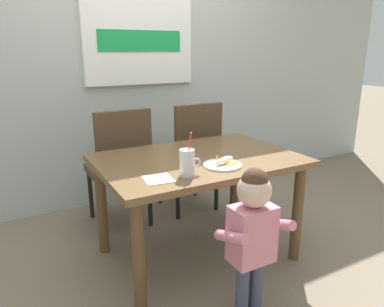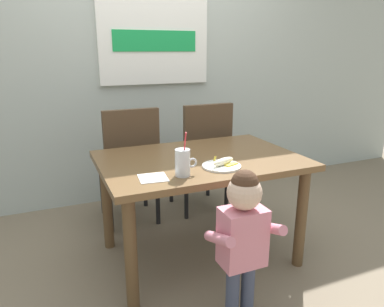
{
  "view_description": "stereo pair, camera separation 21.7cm",
  "coord_description": "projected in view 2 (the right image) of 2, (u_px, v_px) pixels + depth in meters",
  "views": [
    {
      "loc": [
        -1.1,
        -1.91,
        1.38
      ],
      "look_at": [
        -0.09,
        -0.09,
        0.77
      ],
      "focal_mm": 33.49,
      "sensor_mm": 36.0,
      "label": 1
    },
    {
      "loc": [
        -0.9,
        -2.01,
        1.38
      ],
      "look_at": [
        -0.09,
        -0.09,
        0.77
      ],
      "focal_mm": 33.49,
      "sensor_mm": 36.0,
      "label": 2
    }
  ],
  "objects": [
    {
      "name": "paper_napkin",
      "position": [
        153.0,
        178.0,
        1.93
      ],
      "size": [
        0.17,
        0.17,
        0.0
      ],
      "primitive_type": "cube",
      "rotation": [
        0.0,
        0.0,
        -0.11
      ],
      "color": "white",
      "rests_on": "dining_table"
    },
    {
      "name": "dining_chair_left",
      "position": [
        130.0,
        160.0,
        2.82
      ],
      "size": [
        0.44,
        0.44,
        0.96
      ],
      "rotation": [
        0.0,
        0.0,
        3.14
      ],
      "color": "#4C3826",
      "rests_on": "ground"
    },
    {
      "name": "snack_plate",
      "position": [
        221.0,
        166.0,
        2.11
      ],
      "size": [
        0.23,
        0.23,
        0.01
      ],
      "primitive_type": "cylinder",
      "color": "white",
      "rests_on": "dining_table"
    },
    {
      "name": "back_wall",
      "position": [
        143.0,
        41.0,
        3.21
      ],
      "size": [
        6.4,
        0.17,
        2.9
      ],
      "color": "#ADB7B2",
      "rests_on": "ground"
    },
    {
      "name": "ground_plane",
      "position": [
        199.0,
        255.0,
        2.5
      ],
      "size": [
        24.0,
        24.0,
        0.0
      ],
      "primitive_type": "plane",
      "color": "#7A6B56"
    },
    {
      "name": "toddler_standing",
      "position": [
        243.0,
        230.0,
        1.75
      ],
      "size": [
        0.33,
        0.24,
        0.84
      ],
      "color": "#3F4760",
      "rests_on": "ground"
    },
    {
      "name": "dining_table",
      "position": [
        200.0,
        172.0,
        2.33
      ],
      "size": [
        1.27,
        0.87,
        0.71
      ],
      "color": "brown",
      "rests_on": "ground"
    },
    {
      "name": "dining_chair_right",
      "position": [
        202.0,
        151.0,
        3.05
      ],
      "size": [
        0.44,
        0.44,
        0.96
      ],
      "rotation": [
        0.0,
        0.0,
        3.14
      ],
      "color": "#4C3826",
      "rests_on": "ground"
    },
    {
      "name": "milk_cup",
      "position": [
        183.0,
        164.0,
        1.95
      ],
      "size": [
        0.13,
        0.08,
        0.25
      ],
      "color": "silver",
      "rests_on": "dining_table"
    },
    {
      "name": "peeled_banana",
      "position": [
        224.0,
        162.0,
        2.11
      ],
      "size": [
        0.18,
        0.13,
        0.07
      ],
      "rotation": [
        0.0,
        0.0,
        0.36
      ],
      "color": "#F4EAC6",
      "rests_on": "snack_plate"
    }
  ]
}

